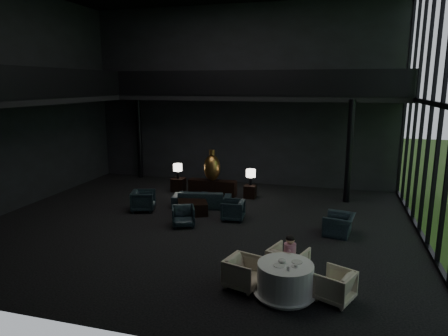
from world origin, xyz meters
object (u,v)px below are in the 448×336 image
(bronze_urn, at_px, (212,167))
(dining_chair_west, at_px, (244,271))
(side_table_left, at_px, (178,185))
(side_table_right, at_px, (250,192))
(dining_table, at_px, (285,282))
(sofa, at_px, (202,195))
(dining_chair_east, at_px, (335,285))
(table_lamp_right, at_px, (251,174))
(console, at_px, (213,188))
(lounge_armchair_east, at_px, (233,209))
(coffee_table, at_px, (193,207))
(table_lamp_left, at_px, (178,168))
(dining_chair_north, at_px, (288,260))
(window_armchair, at_px, (339,222))
(lounge_armchair_south, at_px, (183,216))
(lounge_armchair_west, at_px, (143,199))
(child, at_px, (290,248))

(bronze_urn, distance_m, dining_chair_west, 7.79)
(side_table_left, relative_size, dining_chair_west, 0.75)
(side_table_right, distance_m, dining_table, 7.72)
(bronze_urn, bearing_deg, sofa, -86.45)
(side_table_left, relative_size, dining_table, 0.42)
(bronze_urn, bearing_deg, dining_chair_east, -55.31)
(side_table_left, distance_m, dining_table, 9.33)
(table_lamp_right, bearing_deg, console, -176.13)
(lounge_armchair_east, bearing_deg, coffee_table, -104.22)
(table_lamp_left, bearing_deg, sofa, -46.85)
(lounge_armchair_east, height_order, dining_chair_north, dining_chair_north)
(side_table_right, relative_size, lounge_armchair_east, 0.70)
(console, distance_m, lounge_armchair_east, 3.22)
(sofa, height_order, window_armchair, sofa)
(coffee_table, distance_m, dining_chair_west, 5.54)
(sofa, xyz_separation_m, dining_chair_north, (3.79, -4.78, -0.01))
(lounge_armchair_south, bearing_deg, window_armchair, -17.14)
(coffee_table, relative_size, dining_table, 0.72)
(dining_chair_east, bearing_deg, lounge_armchair_west, -99.56)
(window_armchair, bearing_deg, table_lamp_left, -107.35)
(table_lamp_left, distance_m, dining_chair_west, 8.67)
(console, bearing_deg, lounge_armchair_south, -87.21)
(table_lamp_right, bearing_deg, lounge_armchair_east, -90.11)
(bronze_urn, bearing_deg, table_lamp_left, 173.28)
(table_lamp_left, height_order, window_armchair, table_lamp_left)
(side_table_left, relative_size, lounge_armchair_south, 0.83)
(dining_table, height_order, dining_chair_west, dining_chair_west)
(lounge_armchair_west, height_order, dining_table, lounge_armchair_west)
(console, height_order, dining_chair_west, dining_chair_west)
(console, height_order, dining_table, dining_table)
(table_lamp_right, bearing_deg, coffee_table, -120.92)
(lounge_armchair_south, bearing_deg, dining_chair_north, -59.37)
(sofa, height_order, child, child)
(dining_chair_east, bearing_deg, side_table_left, -114.22)
(side_table_right, distance_m, lounge_armchair_east, 2.82)
(side_table_left, relative_size, dining_chair_north, 0.65)
(sofa, bearing_deg, lounge_armchair_east, 133.20)
(table_lamp_left, height_order, side_table_right, table_lamp_left)
(console, xyz_separation_m, lounge_armchair_west, (-1.81, -2.71, 0.12))
(console, distance_m, table_lamp_left, 1.76)
(console, xyz_separation_m, lounge_armchair_south, (0.19, -3.83, 0.03))
(bronze_urn, height_order, side_table_right, bronze_urn)
(sofa, bearing_deg, console, -96.54)
(coffee_table, bearing_deg, side_table_left, 121.23)
(bronze_urn, height_order, lounge_armchair_east, bronze_urn)
(dining_table, bearing_deg, lounge_armchair_south, 136.90)
(sofa, bearing_deg, dining_chair_north, 118.42)
(side_table_left, bearing_deg, window_armchair, -27.09)
(lounge_armchair_west, height_order, window_armchair, lounge_armchair_west)
(lounge_armchair_south, bearing_deg, sofa, 68.27)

